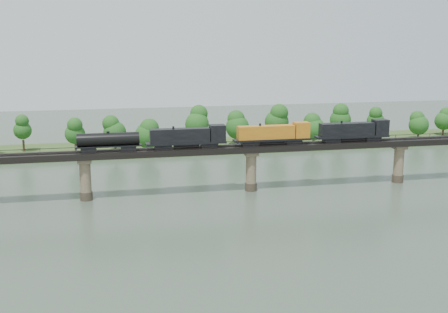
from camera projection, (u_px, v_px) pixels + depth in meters
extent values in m
plane|color=#364538|center=(289.00, 230.00, 111.49)|extent=(400.00, 400.00, 0.00)
cube|color=#30491D|center=(211.00, 146.00, 192.63)|extent=(300.00, 24.00, 1.60)
cylinder|color=#473A2D|center=(86.00, 196.00, 131.95)|extent=(3.00, 3.00, 2.00)
cylinder|color=#897459|center=(85.00, 177.00, 131.00)|extent=(2.60, 2.60, 9.00)
cube|color=#897459|center=(84.00, 161.00, 130.15)|extent=(3.20, 3.20, 1.00)
cylinder|color=#473A2D|center=(251.00, 187.00, 139.97)|extent=(3.00, 3.00, 2.00)
cylinder|color=#897459|center=(251.00, 169.00, 139.02)|extent=(2.60, 2.60, 9.00)
cube|color=#897459|center=(251.00, 153.00, 138.18)|extent=(3.20, 3.20, 1.00)
cylinder|color=#473A2D|center=(398.00, 178.00, 148.00)|extent=(3.00, 3.00, 2.00)
cylinder|color=#897459|center=(399.00, 162.00, 147.05)|extent=(2.60, 2.60, 9.00)
cube|color=#897459|center=(400.00, 147.00, 146.20)|extent=(3.20, 3.20, 1.00)
cube|color=black|center=(251.00, 148.00, 137.91)|extent=(220.00, 5.00, 1.50)
cube|color=black|center=(252.00, 146.00, 137.02)|extent=(220.00, 0.12, 0.16)
cube|color=black|center=(251.00, 144.00, 138.45)|extent=(220.00, 0.12, 0.16)
cube|color=black|center=(254.00, 144.00, 135.31)|extent=(220.00, 0.10, 0.10)
cube|color=black|center=(249.00, 141.00, 139.90)|extent=(220.00, 0.10, 0.10)
cube|color=black|center=(254.00, 146.00, 135.38)|extent=(0.08, 0.08, 0.70)
cube|color=black|center=(249.00, 142.00, 139.98)|extent=(0.08, 0.08, 0.70)
cylinder|color=#382619|center=(24.00, 146.00, 179.06)|extent=(0.70, 0.70, 3.71)
sphere|color=#164A15|center=(23.00, 130.00, 178.02)|extent=(5.67, 5.67, 5.67)
sphere|color=#164A15|center=(22.00, 121.00, 177.36)|extent=(4.25, 4.25, 4.25)
cylinder|color=#382619|center=(76.00, 149.00, 174.86)|extent=(0.70, 0.70, 3.51)
sphere|color=#164A15|center=(75.00, 134.00, 173.88)|extent=(6.31, 6.31, 6.31)
sphere|color=#164A15|center=(74.00, 125.00, 173.26)|extent=(4.73, 4.73, 4.73)
cylinder|color=#382619|center=(115.00, 146.00, 179.74)|extent=(0.70, 0.70, 3.34)
sphere|color=#164A15|center=(115.00, 132.00, 178.80)|extent=(7.18, 7.18, 7.18)
sphere|color=#164A15|center=(114.00, 124.00, 178.21)|extent=(5.39, 5.39, 5.39)
cylinder|color=#382619|center=(148.00, 147.00, 179.28)|extent=(0.70, 0.70, 2.83)
sphere|color=#164A15|center=(148.00, 135.00, 178.48)|extent=(8.26, 8.26, 8.26)
sphere|color=#164A15|center=(148.00, 128.00, 177.98)|extent=(6.19, 6.19, 6.19)
cylinder|color=#382619|center=(197.00, 140.00, 188.81)|extent=(0.70, 0.70, 3.96)
sphere|color=#164A15|center=(197.00, 124.00, 187.69)|extent=(8.07, 8.07, 8.07)
sphere|color=#164A15|center=(197.00, 114.00, 186.99)|extent=(6.05, 6.05, 6.05)
cylinder|color=#382619|center=(237.00, 140.00, 190.13)|extent=(0.70, 0.70, 3.27)
sphere|color=#164A15|center=(237.00, 127.00, 189.21)|extent=(8.03, 8.03, 8.03)
sphere|color=#164A15|center=(238.00, 119.00, 188.64)|extent=(6.02, 6.02, 6.02)
cylinder|color=#382619|center=(276.00, 137.00, 194.02)|extent=(0.70, 0.70, 3.92)
sphere|color=#164A15|center=(277.00, 122.00, 192.91)|extent=(8.29, 8.29, 8.29)
sphere|color=#164A15|center=(277.00, 113.00, 192.22)|extent=(6.21, 6.21, 6.21)
cylinder|color=#382619|center=(313.00, 141.00, 189.65)|extent=(0.70, 0.70, 3.02)
sphere|color=#164A15|center=(314.00, 129.00, 188.80)|extent=(7.74, 7.74, 7.74)
sphere|color=#164A15|center=(314.00, 121.00, 188.26)|extent=(5.80, 5.80, 5.80)
cylinder|color=#382619|center=(340.00, 134.00, 200.52)|extent=(0.70, 0.70, 3.80)
sphere|color=#164A15|center=(340.00, 120.00, 199.45)|extent=(7.47, 7.47, 7.47)
sphere|color=#164A15|center=(341.00, 111.00, 198.78)|extent=(5.60, 5.60, 5.60)
cylinder|color=#382619|center=(375.00, 133.00, 203.52)|extent=(0.70, 0.70, 3.38)
sphere|color=#164A15|center=(375.00, 121.00, 202.57)|extent=(6.23, 6.23, 6.23)
sphere|color=#164A15|center=(376.00, 113.00, 201.98)|extent=(4.67, 4.67, 4.67)
cylinder|color=#382619|center=(418.00, 135.00, 200.75)|extent=(0.70, 0.70, 2.77)
sphere|color=#164A15|center=(419.00, 125.00, 199.97)|extent=(7.04, 7.04, 7.04)
sphere|color=#164A15|center=(419.00, 119.00, 199.48)|extent=(5.28, 5.28, 5.28)
cylinder|color=#382619|center=(443.00, 131.00, 208.36)|extent=(0.70, 0.70, 2.94)
sphere|color=#164A15|center=(444.00, 121.00, 207.53)|extent=(6.73, 6.73, 6.73)
sphere|color=#164A15|center=(444.00, 114.00, 207.01)|extent=(5.05, 5.05, 5.05)
cube|color=black|center=(372.00, 138.00, 144.07)|extent=(4.06, 2.43, 1.12)
cube|color=black|center=(331.00, 140.00, 141.83)|extent=(4.06, 2.43, 1.12)
cube|color=black|center=(352.00, 136.00, 142.80)|extent=(19.28, 3.04, 0.51)
cube|color=black|center=(347.00, 129.00, 142.10)|extent=(14.20, 2.74, 3.25)
cube|color=black|center=(380.00, 127.00, 143.87)|extent=(3.65, 3.04, 3.86)
cylinder|color=black|center=(352.00, 139.00, 142.92)|extent=(6.09, 1.42, 1.42)
cube|color=black|center=(293.00, 141.00, 139.80)|extent=(4.06, 2.43, 1.12)
cube|color=black|center=(250.00, 143.00, 137.56)|extent=(4.06, 2.43, 1.12)
cube|color=black|center=(272.00, 139.00, 138.53)|extent=(19.28, 3.04, 0.51)
cube|color=orange|center=(266.00, 132.00, 137.83)|extent=(14.20, 2.74, 3.25)
cube|color=orange|center=(301.00, 130.00, 139.59)|extent=(3.65, 3.04, 3.86)
cylinder|color=black|center=(272.00, 142.00, 138.65)|extent=(6.09, 1.42, 1.42)
cube|color=black|center=(209.00, 145.00, 135.52)|extent=(4.06, 2.43, 1.12)
cube|color=black|center=(163.00, 147.00, 133.29)|extent=(4.06, 2.43, 1.12)
cube|color=black|center=(186.00, 143.00, 134.25)|extent=(19.28, 3.04, 0.51)
cube|color=black|center=(180.00, 135.00, 133.55)|extent=(14.20, 2.74, 3.25)
cube|color=black|center=(217.00, 133.00, 135.32)|extent=(3.65, 3.04, 3.86)
cylinder|color=black|center=(186.00, 145.00, 134.37)|extent=(6.09, 1.42, 1.42)
cube|color=black|center=(129.00, 148.00, 131.66)|extent=(3.55, 2.23, 1.12)
cube|color=black|center=(89.00, 150.00, 129.83)|extent=(3.55, 2.23, 1.12)
cube|color=black|center=(109.00, 146.00, 130.60)|extent=(15.22, 2.43, 0.30)
cylinder|color=black|center=(108.00, 139.00, 130.26)|extent=(14.20, 3.04, 3.04)
cylinder|color=black|center=(108.00, 132.00, 129.92)|extent=(0.71, 0.71, 0.51)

